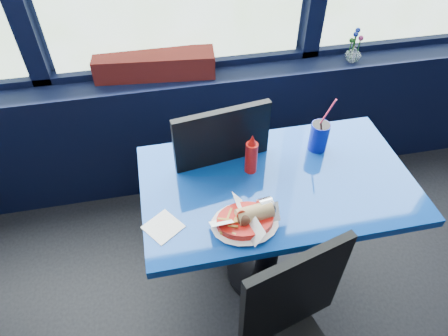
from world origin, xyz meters
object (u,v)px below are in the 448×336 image
(planter_box, at_px, (155,65))
(ketchup_bottle, at_px, (251,155))
(soda_cup, at_px, (319,136))
(food_basket, at_px, (246,220))
(near_table, at_px, (274,207))
(flower_vase, at_px, (354,52))
(chair_near_back, at_px, (221,164))

(planter_box, relative_size, ketchup_bottle, 3.24)
(ketchup_bottle, bearing_deg, planter_box, 113.60)
(soda_cup, bearing_deg, planter_box, 134.05)
(planter_box, bearing_deg, food_basket, -70.85)
(near_table, relative_size, flower_vase, 5.93)
(near_table, bearing_deg, ketchup_bottle, 138.87)
(food_basket, xyz_separation_m, soda_cup, (0.44, 0.38, 0.04))
(near_table, relative_size, planter_box, 1.79)
(near_table, bearing_deg, planter_box, 116.86)
(near_table, distance_m, soda_cup, 0.40)
(planter_box, xyz_separation_m, flower_vase, (1.17, -0.08, -0.01))
(chair_near_back, height_order, flower_vase, chair_near_back)
(planter_box, bearing_deg, flower_vase, 2.11)
(food_basket, bearing_deg, ketchup_bottle, 89.95)
(planter_box, height_order, ketchup_bottle, ketchup_bottle)
(chair_near_back, distance_m, food_basket, 0.55)
(near_table, xyz_separation_m, food_basket, (-0.19, -0.21, 0.21))
(ketchup_bottle, bearing_deg, soda_cup, 13.47)
(ketchup_bottle, relative_size, soda_cup, 0.69)
(chair_near_back, xyz_separation_m, flower_vase, (0.91, 0.51, 0.27))
(flower_vase, height_order, ketchup_bottle, flower_vase)
(ketchup_bottle, bearing_deg, flower_vase, 42.02)
(soda_cup, bearing_deg, food_basket, -139.38)
(near_table, relative_size, chair_near_back, 1.16)
(near_table, relative_size, soda_cup, 4.00)
(flower_vase, relative_size, ketchup_bottle, 0.98)
(flower_vase, bearing_deg, food_basket, -131.39)
(near_table, height_order, planter_box, planter_box)
(chair_near_back, relative_size, food_basket, 3.60)
(chair_near_back, height_order, planter_box, chair_near_back)
(flower_vase, xyz_separation_m, ketchup_bottle, (-0.81, -0.73, -0.02))
(food_basket, distance_m, ketchup_bottle, 0.32)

